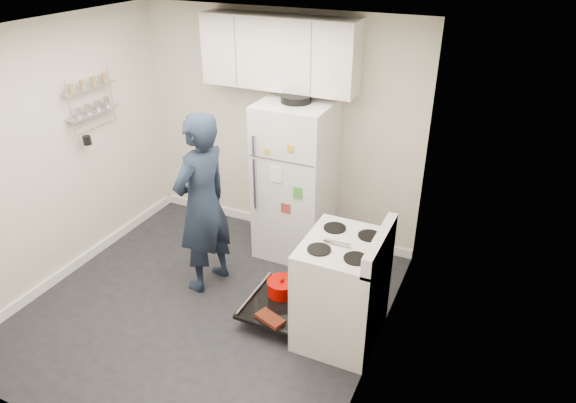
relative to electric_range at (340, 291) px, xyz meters
The scene contains 7 objects.
room 1.49m from the electric_range, behind, with size 3.21×3.21×2.51m.
electric_range is the anchor object (origin of this frame).
open_oven_door 0.66m from the electric_range, behind, with size 0.55×0.72×0.22m.
refrigerator 1.47m from the electric_range, 129.42° to the left, with size 0.72×0.74×1.75m.
upper_cabinets 2.38m from the electric_range, 132.27° to the left, with size 1.60×0.33×0.70m, color silver.
wall_shelf_rack 3.05m from the electric_range, behind, with size 0.14×0.60×0.61m.
person 1.52m from the electric_range, behind, with size 0.65×0.43×1.79m, color #172033.
Camera 1 is at (2.30, -3.19, 3.16)m, focal length 32.00 mm.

